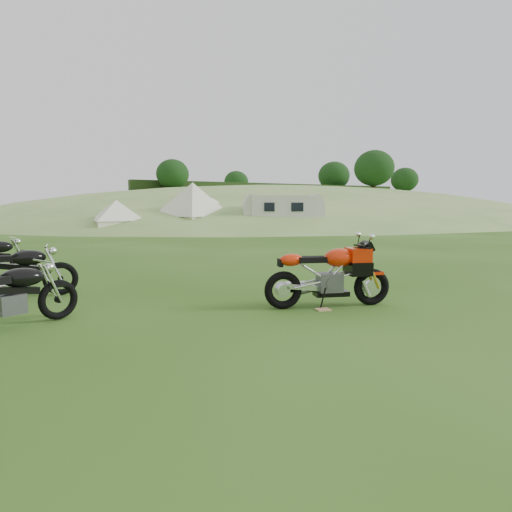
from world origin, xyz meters
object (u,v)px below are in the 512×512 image
sport_motorcycle (329,270)px  tent_right (213,213)px  caravan (282,214)px  plywood_board (323,309)px  tent_mid (193,209)px  tent_left (117,215)px  vintage_moto_a (18,270)px  vintage_moto_b (10,295)px

sport_motorcycle → tent_right: 22.25m
sport_motorcycle → caravan: (9.68, 17.27, 0.54)m
plywood_board → tent_mid: bearing=76.0°
sport_motorcycle → tent_right: size_ratio=0.77×
caravan → tent_left: bearing=-179.4°
tent_mid → tent_left: bearing=146.0°
sport_motorcycle → vintage_moto_a: sport_motorcycle is taller
vintage_moto_b → tent_left: 20.81m
plywood_board → tent_right: size_ratio=0.09×
tent_left → tent_mid: size_ratio=0.77×
vintage_moto_b → tent_mid: 21.64m
sport_motorcycle → tent_mid: bearing=93.9°
vintage_moto_b → tent_mid: (9.57, 19.38, 0.97)m
vintage_moto_a → vintage_moto_b: vintage_moto_a is taller
caravan → vintage_moto_a: bearing=-112.3°
tent_left → tent_mid: 4.63m
tent_left → caravan: size_ratio=0.52×
vintage_moto_a → tent_left: 18.64m
vintage_moto_a → tent_right: (11.22, 18.05, 0.65)m
plywood_board → tent_right: 22.48m
tent_left → tent_right: 6.26m
vintage_moto_b → tent_right: bearing=37.5°
vintage_moto_a → tent_right: size_ratio=0.73×
vintage_moto_b → tent_right: (11.28, 20.27, 0.68)m
vintage_moto_a → vintage_moto_b: bearing=-86.2°
sport_motorcycle → tent_left: (0.35, 21.15, 0.49)m
sport_motorcycle → tent_mid: 20.95m
vintage_moto_b → tent_mid: bearing=40.3°
sport_motorcycle → vintage_moto_a: size_ratio=1.06×
sport_motorcycle → vintage_moto_b: (-4.68, 0.97, -0.13)m
vintage_moto_b → caravan: (14.36, 16.30, 0.67)m
vintage_moto_a → tent_mid: size_ratio=0.59×
vintage_moto_a → vintage_moto_b: (-0.06, -2.22, -0.03)m
tent_left → tent_right: tent_right is taller
plywood_board → tent_left: tent_left is taller
tent_left → caravan: caravan is taller
vintage_moto_a → tent_left: bearing=79.9°
vintage_moto_a → tent_left: size_ratio=0.77×
plywood_board → vintage_moto_b: bearing=165.9°
tent_mid → vintage_moto_a: bearing=-143.0°
caravan → plywood_board: bearing=-96.4°
tent_left → tent_right: size_ratio=0.95×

